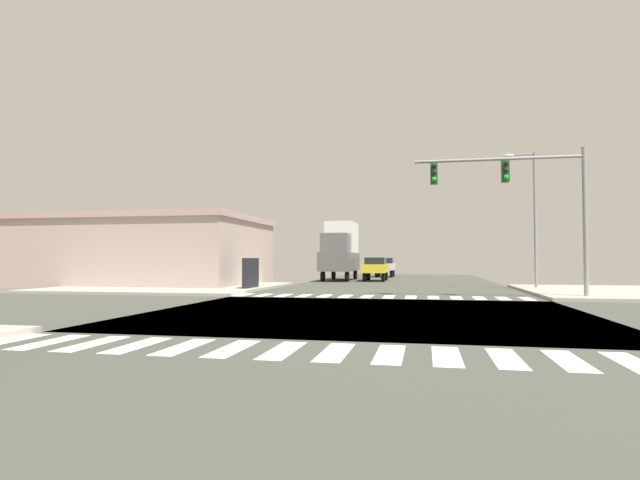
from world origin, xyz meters
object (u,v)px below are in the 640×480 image
(bank_building, at_px, (145,251))
(traffic_signal_mast, at_px, (516,187))
(sedan_farside_1, at_px, (376,267))
(box_truck_crossing_1, at_px, (340,249))
(street_lamp, at_px, (530,207))
(sedan_trailing_3, at_px, (385,266))

(bank_building, bearing_deg, traffic_signal_mast, -18.95)
(sedan_farside_1, bearing_deg, box_truck_crossing_1, -15.57)
(traffic_signal_mast, height_order, bank_building, traffic_signal_mast)
(traffic_signal_mast, height_order, box_truck_crossing_1, traffic_signal_mast)
(sedan_farside_1, distance_m, box_truck_crossing_1, 3.43)
(traffic_signal_mast, bearing_deg, street_lamp, 74.83)
(street_lamp, height_order, sedan_trailing_3, street_lamp)
(box_truck_crossing_1, bearing_deg, traffic_signal_mast, 120.65)
(sedan_farside_1, bearing_deg, sedan_trailing_3, -90.00)
(street_lamp, relative_size, box_truck_crossing_1, 1.10)
(traffic_signal_mast, bearing_deg, sedan_trailing_3, 105.93)
(traffic_signal_mast, xyz_separation_m, sedan_trailing_3, (-7.89, 27.64, -3.81))
(bank_building, bearing_deg, sedan_farside_1, 33.78)
(street_lamp, relative_size, sedan_trailing_3, 1.84)
(box_truck_crossing_1, bearing_deg, sedan_farside_1, 164.43)
(traffic_signal_mast, xyz_separation_m, bank_building, (-22.54, 7.74, -2.64))
(box_truck_crossing_1, height_order, sedan_trailing_3, box_truck_crossing_1)
(street_lamp, distance_m, sedan_farside_1, 14.65)
(sedan_farside_1, height_order, sedan_trailing_3, same)
(street_lamp, relative_size, bank_building, 0.47)
(sedan_trailing_3, bearing_deg, street_lamp, 115.95)
(traffic_signal_mast, xyz_separation_m, box_truck_crossing_1, (-10.89, 18.37, -2.36))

